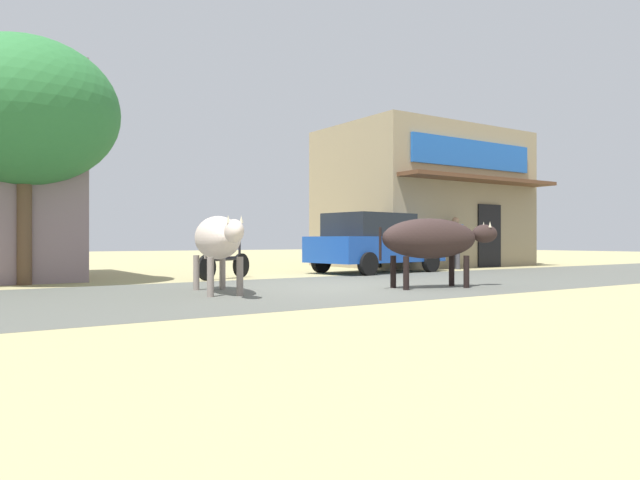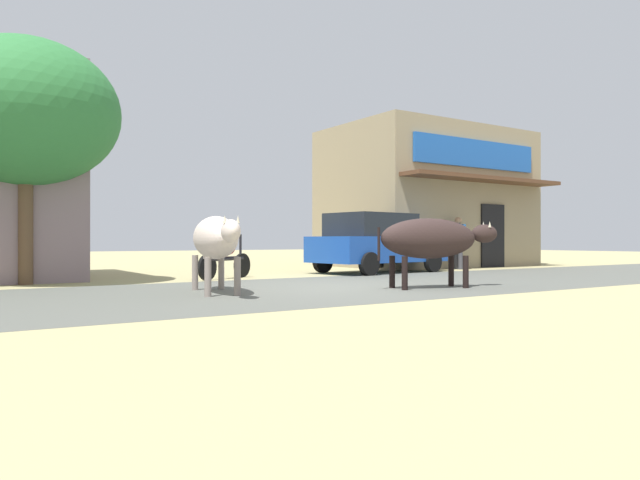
# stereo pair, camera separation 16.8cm
# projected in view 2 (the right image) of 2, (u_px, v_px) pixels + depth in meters

# --- Properties ---
(ground) EXTENTS (80.00, 80.00, 0.00)m
(ground) POSITION_uv_depth(u_px,v_px,m) (347.00, 286.00, 11.45)
(ground) COLOR tan
(asphalt_road) EXTENTS (72.00, 5.58, 0.00)m
(asphalt_road) POSITION_uv_depth(u_px,v_px,m) (347.00, 286.00, 11.45)
(asphalt_road) COLOR #555750
(asphalt_road) RESTS_ON ground
(storefront_right_club) EXTENTS (6.80, 5.46, 4.76)m
(storefront_right_club) POSITION_uv_depth(u_px,v_px,m) (427.00, 199.00, 21.04)
(storefront_right_club) COLOR gray
(storefront_right_club) RESTS_ON ground
(roadside_tree) EXTENTS (3.69, 3.69, 4.97)m
(roadside_tree) POSITION_uv_depth(u_px,v_px,m) (26.00, 113.00, 11.88)
(roadside_tree) COLOR brown
(roadside_tree) RESTS_ON ground
(parked_hatchback_car) EXTENTS (4.11, 2.36, 1.64)m
(parked_hatchback_car) POSITION_uv_depth(u_px,v_px,m) (376.00, 242.00, 16.37)
(parked_hatchback_car) COLOR #1A47A5
(parked_hatchback_car) RESTS_ON ground
(parked_motorcycle) EXTENTS (1.71, 0.97, 1.04)m
(parked_motorcycle) POSITION_uv_depth(u_px,v_px,m) (226.00, 259.00, 13.71)
(parked_motorcycle) COLOR black
(parked_motorcycle) RESTS_ON ground
(cow_near_brown) EXTENTS (1.13, 2.66, 1.31)m
(cow_near_brown) POSITION_uv_depth(u_px,v_px,m) (216.00, 238.00, 9.99)
(cow_near_brown) COLOR beige
(cow_near_brown) RESTS_ON ground
(cow_far_dark) EXTENTS (2.56, 1.13, 1.31)m
(cow_far_dark) POSITION_uv_depth(u_px,v_px,m) (432.00, 239.00, 11.05)
(cow_far_dark) COLOR #2E211F
(cow_far_dark) RESTS_ON ground
(pedestrian_by_shop) EXTENTS (0.42, 0.61, 1.62)m
(pedestrian_by_shop) POSITION_uv_depth(u_px,v_px,m) (458.00, 239.00, 18.21)
(pedestrian_by_shop) COLOR #3F3F47
(pedestrian_by_shop) RESTS_ON ground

